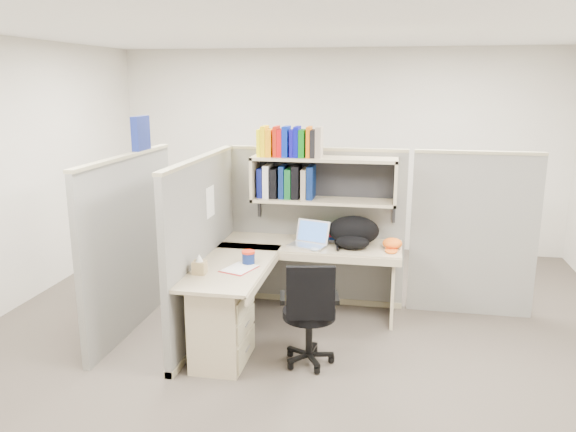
% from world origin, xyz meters
% --- Properties ---
extents(ground, '(6.00, 6.00, 0.00)m').
position_xyz_m(ground, '(0.00, 0.00, 0.00)').
color(ground, '#352F29').
rests_on(ground, ground).
extents(room_shell, '(6.00, 6.00, 6.00)m').
position_xyz_m(room_shell, '(0.00, 0.00, 1.62)').
color(room_shell, beige).
rests_on(room_shell, ground).
extents(cubicle, '(3.79, 1.84, 1.95)m').
position_xyz_m(cubicle, '(-0.37, 0.45, 0.91)').
color(cubicle, slate).
rests_on(cubicle, ground).
extents(desk, '(1.74, 1.75, 0.73)m').
position_xyz_m(desk, '(-0.41, -0.29, 0.44)').
color(desk, tan).
rests_on(desk, ground).
extents(laptop, '(0.42, 0.42, 0.24)m').
position_xyz_m(laptop, '(-0.02, 0.47, 0.85)').
color(laptop, silver).
rests_on(laptop, desk).
extents(backpack, '(0.53, 0.43, 0.29)m').
position_xyz_m(backpack, '(0.41, 0.55, 0.87)').
color(backpack, black).
rests_on(backpack, desk).
extents(orange_cap, '(0.20, 0.23, 0.10)m').
position_xyz_m(orange_cap, '(0.78, 0.55, 0.78)').
color(orange_cap, orange).
rests_on(orange_cap, desk).
extents(snack_canister, '(0.12, 0.12, 0.11)m').
position_xyz_m(snack_canister, '(-0.44, -0.13, 0.79)').
color(snack_canister, navy).
rests_on(snack_canister, desk).
extents(tissue_box, '(0.11, 0.11, 0.17)m').
position_xyz_m(tissue_box, '(-0.77, -0.46, 0.81)').
color(tissue_box, tan).
rests_on(tissue_box, desk).
extents(mouse, '(0.10, 0.07, 0.04)m').
position_xyz_m(mouse, '(0.07, 0.34, 0.75)').
color(mouse, '#96AED4').
rests_on(mouse, desk).
extents(paper_cup, '(0.09, 0.09, 0.11)m').
position_xyz_m(paper_cup, '(0.03, 0.67, 0.78)').
color(paper_cup, silver).
rests_on(paper_cup, desk).
extents(book_stack, '(0.22, 0.27, 0.11)m').
position_xyz_m(book_stack, '(0.16, 0.76, 0.79)').
color(book_stack, gray).
rests_on(book_stack, desk).
extents(loose_paper, '(0.29, 0.34, 0.00)m').
position_xyz_m(loose_paper, '(-0.48, -0.27, 0.73)').
color(loose_paper, white).
rests_on(loose_paper, desk).
extents(task_chair, '(0.51, 0.47, 0.91)m').
position_xyz_m(task_chair, '(0.15, -0.48, 0.32)').
color(task_chair, black).
rests_on(task_chair, ground).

